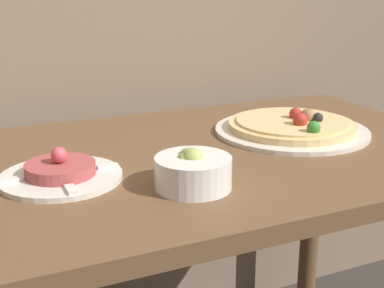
% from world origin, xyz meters
% --- Properties ---
extents(dining_table, '(1.41, 0.73, 0.75)m').
position_xyz_m(dining_table, '(0.00, 0.37, 0.65)').
color(dining_table, brown).
rests_on(dining_table, ground_plane).
extents(pizza_plate, '(0.36, 0.36, 0.06)m').
position_xyz_m(pizza_plate, '(0.36, 0.41, 0.76)').
color(pizza_plate, silver).
rests_on(pizza_plate, dining_table).
extents(tartare_plate, '(0.22, 0.22, 0.06)m').
position_xyz_m(tartare_plate, '(-0.20, 0.32, 0.76)').
color(tartare_plate, silver).
rests_on(tartare_plate, dining_table).
extents(small_bowl, '(0.14, 0.14, 0.07)m').
position_xyz_m(small_bowl, '(0.00, 0.19, 0.78)').
color(small_bowl, white).
rests_on(small_bowl, dining_table).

